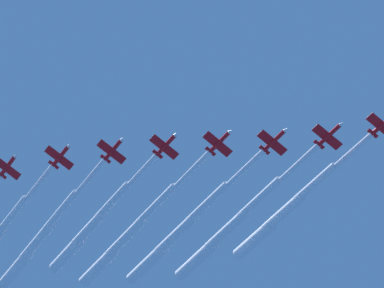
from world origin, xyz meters
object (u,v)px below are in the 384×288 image
object	(u,v)px
jet_port_inner	(226,232)
jet_port_mid	(125,238)
jet_starboard_mid	(89,229)
jet_port_outer	(36,243)
jet_lead	(283,213)
jet_starboard_inner	(175,236)

from	to	relation	value
jet_port_inner	jet_port_mid	world-z (taller)	jet_port_mid
jet_starboard_mid	jet_port_outer	xyz separation A→B (m)	(1.16, -17.42, 0.08)
jet_port_inner	jet_lead	bearing A→B (deg)	97.16
jet_starboard_inner	jet_starboard_mid	size ratio (longest dim) A/B	1.11
jet_starboard_inner	jet_port_outer	bearing A→B (deg)	-72.83
jet_port_inner	jet_starboard_mid	bearing A→B (deg)	-66.43
jet_port_inner	jet_starboard_inner	xyz separation A→B (m)	(4.71, -13.90, -0.19)
jet_port_inner	jet_starboard_mid	world-z (taller)	jet_starboard_mid
jet_port_mid	jet_port_outer	world-z (taller)	jet_port_outer
jet_port_mid	jet_port_inner	bearing A→B (deg)	106.72
jet_port_mid	jet_port_outer	bearing A→B (deg)	-71.49
jet_port_inner	jet_port_outer	bearing A→B (deg)	-72.43
jet_port_inner	jet_port_mid	bearing A→B (deg)	-73.28
jet_port_outer	jet_port_inner	bearing A→B (deg)	107.57
jet_port_inner	jet_starboard_inner	size ratio (longest dim) A/B	0.99
jet_lead	jet_port_mid	world-z (taller)	jet_lead
jet_port_inner	jet_starboard_mid	distance (m)	39.76
jet_starboard_mid	jet_port_outer	size ratio (longest dim) A/B	0.91
jet_lead	jet_starboard_inner	xyz separation A→B (m)	(6.85, -30.92, -2.43)
jet_port_inner	jet_starboard_inner	bearing A→B (deg)	-71.27
jet_port_inner	jet_port_outer	world-z (taller)	jet_port_outer
jet_port_inner	jet_port_outer	distance (m)	56.48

